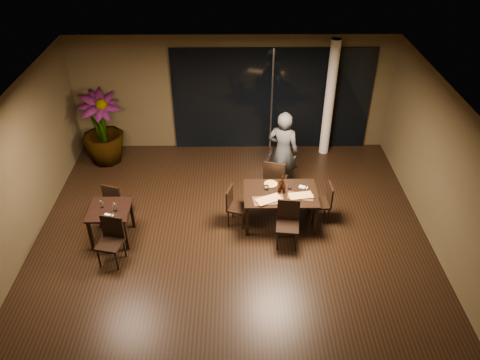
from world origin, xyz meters
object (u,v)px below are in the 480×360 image
(chair_main_left, at_px, (234,204))
(bottle_a, at_px, (280,186))
(chair_side_far, at_px, (116,199))
(potted_plant, at_px, (102,129))
(chair_side_near, at_px, (111,238))
(bottle_b, at_px, (284,187))
(chair_main_far, at_px, (275,178))
(side_table, at_px, (110,214))
(chair_main_right, at_px, (324,201))
(diner, at_px, (283,152))
(bottle_c, at_px, (282,183))
(chair_main_near, at_px, (288,221))
(main_table, at_px, (280,196))

(chair_main_left, distance_m, bottle_a, 1.02)
(chair_side_far, height_order, potted_plant, potted_plant)
(chair_side_near, distance_m, bottle_b, 3.52)
(chair_main_far, distance_m, chair_side_far, 3.46)
(bottle_b, bearing_deg, chair_main_far, 98.64)
(chair_main_left, height_order, bottle_a, bottle_a)
(chair_side_near, bearing_deg, side_table, 115.68)
(potted_plant, bearing_deg, chair_main_far, -21.93)
(chair_main_right, xyz_separation_m, diner, (-0.79, 1.17, 0.49))
(chair_side_far, height_order, bottle_c, bottle_c)
(chair_main_right, xyz_separation_m, bottle_a, (-0.96, -0.04, 0.41))
(chair_side_far, bearing_deg, chair_main_right, -163.00)
(chair_main_near, relative_size, bottle_c, 2.95)
(potted_plant, bearing_deg, bottle_c, -28.97)
(side_table, bearing_deg, chair_main_far, 21.32)
(side_table, distance_m, chair_side_far, 0.67)
(chair_side_near, bearing_deg, diner, 47.16)
(chair_main_far, height_order, chair_main_right, chair_main_far)
(chair_side_near, height_order, diner, diner)
(main_table, height_order, chair_main_near, chair_main_near)
(side_table, xyz_separation_m, chair_side_far, (-0.05, 0.66, -0.12))
(chair_side_far, distance_m, bottle_c, 3.51)
(chair_side_near, bearing_deg, chair_side_far, 111.14)
(bottle_c, bearing_deg, potted_plant, 151.03)
(chair_side_far, relative_size, bottle_a, 3.00)
(diner, xyz_separation_m, bottle_b, (-0.07, -1.24, -0.10))
(chair_main_left, xyz_separation_m, diner, (1.09, 1.27, 0.50))
(main_table, distance_m, side_table, 3.44)
(side_table, bearing_deg, diner, 26.22)
(main_table, bearing_deg, chair_side_near, -161.37)
(chair_side_far, distance_m, potted_plant, 2.47)
(diner, relative_size, potted_plant, 1.06)
(bottle_b, bearing_deg, chair_main_left, -178.31)
(chair_main_right, bearing_deg, chair_main_near, -52.01)
(chair_side_far, distance_m, bottle_b, 3.54)
(chair_main_near, relative_size, bottle_a, 3.18)
(chair_main_near, bearing_deg, bottle_c, 101.38)
(chair_main_near, distance_m, chair_side_near, 3.40)
(chair_main_near, height_order, chair_side_far, chair_main_near)
(bottle_a, bearing_deg, side_table, -170.98)
(potted_plant, height_order, bottle_a, potted_plant)
(chair_main_far, bearing_deg, chair_side_far, 26.63)
(chair_side_near, height_order, bottle_c, bottle_c)
(chair_main_left, height_order, chair_side_far, chair_side_far)
(side_table, distance_m, bottle_b, 3.51)
(side_table, relative_size, chair_main_left, 0.93)
(side_table, distance_m, potted_plant, 3.10)
(bottle_b, relative_size, bottle_c, 0.80)
(bottle_b, bearing_deg, main_table, -175.05)
(bottle_c, bearing_deg, bottle_b, -75.44)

